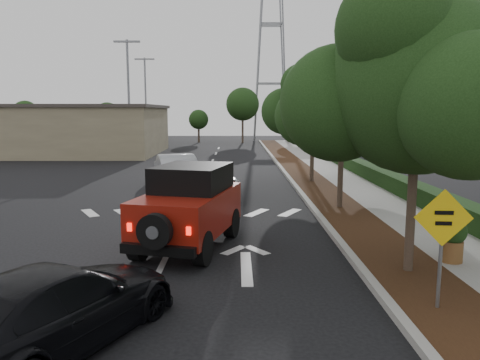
{
  "coord_description": "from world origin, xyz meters",
  "views": [
    {
      "loc": [
        1.77,
        -10.5,
        3.62
      ],
      "look_at": [
        1.88,
        3.0,
        1.64
      ],
      "focal_mm": 35.0,
      "sensor_mm": 36.0,
      "label": 1
    }
  ],
  "objects_px": {
    "silver_suv_ahead": "(210,180)",
    "speed_hump_sign": "(442,233)",
    "red_jeep": "(191,205)",
    "black_suv_oncoming": "(56,307)"
  },
  "relations": [
    {
      "from": "silver_suv_ahead",
      "to": "speed_hump_sign",
      "type": "relative_size",
      "value": 2.29
    },
    {
      "from": "red_jeep",
      "to": "black_suv_oncoming",
      "type": "relative_size",
      "value": 0.99
    },
    {
      "from": "red_jeep",
      "to": "silver_suv_ahead",
      "type": "relative_size",
      "value": 0.9
    },
    {
      "from": "silver_suv_ahead",
      "to": "black_suv_oncoming",
      "type": "xyz_separation_m",
      "value": [
        -1.62,
        -13.16,
        -0.03
      ]
    },
    {
      "from": "red_jeep",
      "to": "speed_hump_sign",
      "type": "height_order",
      "value": "speed_hump_sign"
    },
    {
      "from": "silver_suv_ahead",
      "to": "black_suv_oncoming",
      "type": "bearing_deg",
      "value": -102.48
    },
    {
      "from": "red_jeep",
      "to": "silver_suv_ahead",
      "type": "bearing_deg",
      "value": 103.91
    },
    {
      "from": "silver_suv_ahead",
      "to": "speed_hump_sign",
      "type": "distance_m",
      "value": 12.94
    },
    {
      "from": "silver_suv_ahead",
      "to": "speed_hump_sign",
      "type": "height_order",
      "value": "speed_hump_sign"
    },
    {
      "from": "speed_hump_sign",
      "to": "silver_suv_ahead",
      "type": "bearing_deg",
      "value": 115.93
    }
  ]
}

